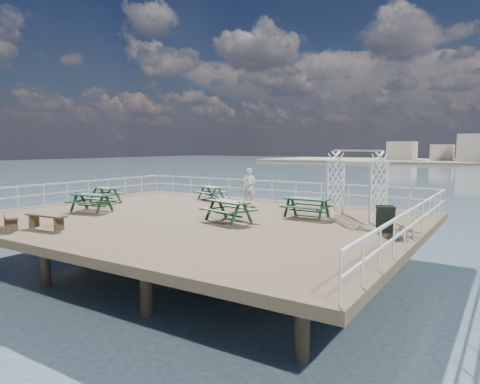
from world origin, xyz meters
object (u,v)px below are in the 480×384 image
at_px(picnic_table_d, 91,199).
at_px(flat_bench_near, 46,218).
at_px(person, 249,187).
at_px(picnic_table_a, 105,192).
at_px(picnic_table_b, 211,190).
at_px(flat_bench_far, 10,218).
at_px(picnic_table_e, 228,206).
at_px(picnic_table_c, 307,203).
at_px(trellis_arbor, 356,188).

bearing_deg(picnic_table_d, flat_bench_near, -68.27).
distance_m(flat_bench_near, person, 9.88).
relative_size(picnic_table_a, picnic_table_d, 1.00).
height_order(picnic_table_b, person, person).
relative_size(picnic_table_d, flat_bench_far, 1.22).
bearing_deg(person, picnic_table_e, -86.33).
height_order(picnic_table_c, picnic_table_e, picnic_table_e).
bearing_deg(trellis_arbor, picnic_table_b, -175.74).
height_order(picnic_table_a, picnic_table_e, picnic_table_e).
xyz_separation_m(flat_bench_near, trellis_arbor, (8.75, 8.46, 0.88)).
bearing_deg(picnic_table_d, picnic_table_a, 121.51).
relative_size(picnic_table_d, trellis_arbor, 0.72).
bearing_deg(picnic_table_c, person, 155.93).
bearing_deg(flat_bench_near, flat_bench_far, -156.56).
distance_m(picnic_table_b, picnic_table_e, 7.40).
relative_size(picnic_table_c, picnic_table_d, 0.93).
xyz_separation_m(picnic_table_e, trellis_arbor, (4.05, 3.55, 0.67)).
bearing_deg(picnic_table_e, picnic_table_c, 66.27).
xyz_separation_m(picnic_table_a, person, (7.28, 3.12, 0.39)).
xyz_separation_m(picnic_table_e, flat_bench_far, (-5.91, -5.55, -0.24)).
bearing_deg(picnic_table_b, trellis_arbor, 11.81).
bearing_deg(picnic_table_e, trellis_arbor, 57.84).
bearing_deg(picnic_table_d, picnic_table_b, 65.66).
bearing_deg(picnic_table_e, person, 127.95).
bearing_deg(trellis_arbor, picnic_table_e, -122.15).
bearing_deg(picnic_table_c, flat_bench_far, -133.87).
relative_size(picnic_table_b, picnic_table_c, 1.07).
distance_m(picnic_table_e, flat_bench_far, 8.11).
distance_m(picnic_table_d, flat_bench_near, 4.27).
bearing_deg(person, picnic_table_b, 144.85).
bearing_deg(picnic_table_a, flat_bench_near, -44.30).
height_order(flat_bench_near, trellis_arbor, trellis_arbor).
height_order(picnic_table_d, trellis_arbor, trellis_arbor).
relative_size(flat_bench_near, flat_bench_far, 1.09).
distance_m(flat_bench_far, trellis_arbor, 13.52).
distance_m(flat_bench_far, person, 10.90).
height_order(picnic_table_a, flat_bench_far, picnic_table_a).
xyz_separation_m(picnic_table_e, person, (-1.77, 4.51, 0.36)).
bearing_deg(picnic_table_e, flat_bench_near, -117.23).
relative_size(flat_bench_far, person, 0.88).
height_order(picnic_table_a, trellis_arbor, trellis_arbor).
height_order(picnic_table_d, flat_bench_near, picnic_table_d).
bearing_deg(picnic_table_b, picnic_table_c, 2.35).
relative_size(picnic_table_a, trellis_arbor, 0.72).
bearing_deg(person, picnic_table_a, -174.54).
distance_m(picnic_table_d, trellis_arbor, 11.92).
distance_m(picnic_table_c, person, 4.44).
bearing_deg(flat_bench_far, picnic_table_c, 69.85).
distance_m(picnic_table_e, trellis_arbor, 5.42).
bearing_deg(flat_bench_near, picnic_table_e, 41.41).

